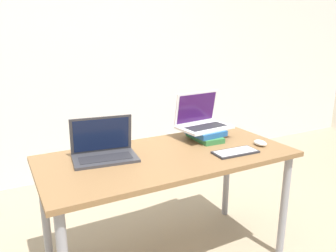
{
  "coord_description": "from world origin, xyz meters",
  "views": [
    {
      "loc": [
        -0.9,
        -1.31,
        1.47
      ],
      "look_at": [
        -0.0,
        0.37,
        0.95
      ],
      "focal_mm": 35.0,
      "sensor_mm": 36.0,
      "label": 1
    }
  ],
  "objects_px": {
    "wireless_keyboard": "(235,152)",
    "mouse": "(260,143)",
    "laptop_left": "(104,150)",
    "book_stack": "(205,134)",
    "laptop_on_books": "(202,121)"
  },
  "relations": [
    {
      "from": "laptop_left",
      "to": "book_stack",
      "type": "relative_size",
      "value": 1.4
    },
    {
      "from": "book_stack",
      "to": "mouse",
      "type": "height_order",
      "value": "book_stack"
    },
    {
      "from": "laptop_left",
      "to": "laptop_on_books",
      "type": "bearing_deg",
      "value": 5.77
    },
    {
      "from": "laptop_left",
      "to": "wireless_keyboard",
      "type": "relative_size",
      "value": 1.37
    },
    {
      "from": "laptop_on_books",
      "to": "wireless_keyboard",
      "type": "relative_size",
      "value": 1.33
    },
    {
      "from": "book_stack",
      "to": "mouse",
      "type": "distance_m",
      "value": 0.38
    },
    {
      "from": "laptop_left",
      "to": "mouse",
      "type": "height_order",
      "value": "laptop_left"
    },
    {
      "from": "laptop_left",
      "to": "wireless_keyboard",
      "type": "xyz_separation_m",
      "value": [
        0.75,
        -0.3,
        -0.04
      ]
    },
    {
      "from": "wireless_keyboard",
      "to": "mouse",
      "type": "relative_size",
      "value": 2.91
    },
    {
      "from": "book_stack",
      "to": "wireless_keyboard",
      "type": "xyz_separation_m",
      "value": [
        0.01,
        -0.32,
        -0.03
      ]
    },
    {
      "from": "wireless_keyboard",
      "to": "mouse",
      "type": "distance_m",
      "value": 0.24
    },
    {
      "from": "mouse",
      "to": "laptop_on_books",
      "type": "bearing_deg",
      "value": 125.21
    },
    {
      "from": "book_stack",
      "to": "laptop_on_books",
      "type": "xyz_separation_m",
      "value": [
        0.01,
        0.06,
        0.09
      ]
    },
    {
      "from": "laptop_left",
      "to": "mouse",
      "type": "bearing_deg",
      "value": -15.04
    },
    {
      "from": "laptop_left",
      "to": "book_stack",
      "type": "xyz_separation_m",
      "value": [
        0.74,
        0.02,
        -0.01
      ]
    }
  ]
}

